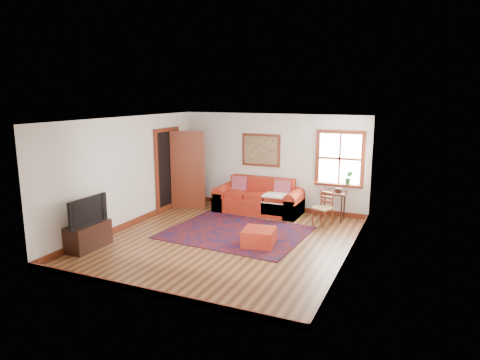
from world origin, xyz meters
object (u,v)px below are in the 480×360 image
at_px(red_leather_sofa, 259,201).
at_px(ladder_back_chair, 324,206).
at_px(side_table, 333,197).
at_px(media_cabinet, 88,236).
at_px(red_ottoman, 259,237).

height_order(red_leather_sofa, ladder_back_chair, red_leather_sofa).
distance_m(red_leather_sofa, side_table, 1.92).
relative_size(side_table, media_cabinet, 0.76).
bearing_deg(ladder_back_chair, media_cabinet, -138.78).
distance_m(red_leather_sofa, ladder_back_chair, 1.85).
relative_size(red_ottoman, side_table, 0.88).
bearing_deg(red_leather_sofa, side_table, 0.64).
bearing_deg(side_table, red_leather_sofa, -179.36).
xyz_separation_m(side_table, media_cabinet, (-3.99, -3.86, -0.32)).
relative_size(red_ottoman, ladder_back_chair, 0.74).
xyz_separation_m(red_leather_sofa, media_cabinet, (-2.09, -3.84, -0.04)).
xyz_separation_m(red_ottoman, media_cabinet, (-3.02, -1.49, 0.08)).
relative_size(red_leather_sofa, ladder_back_chair, 2.69).
relative_size(red_leather_sofa, side_table, 3.20).
bearing_deg(side_table, red_ottoman, -112.20).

